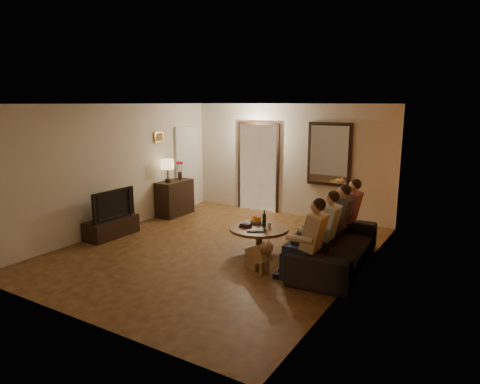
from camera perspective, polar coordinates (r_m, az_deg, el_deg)
The scene contains 33 objects.
floor at distance 7.85m, azimuth -3.04°, elevation -7.68°, with size 5.00×6.00×0.01m, color #412211.
ceiling at distance 7.40m, azimuth -3.26°, elevation 11.67°, with size 5.00×6.00×0.01m, color white.
back_wall at distance 10.11m, azimuth 6.50°, elevation 4.26°, with size 5.00×0.02×2.60m, color beige.
front_wall at distance 5.37m, azimuth -21.50°, elevation -3.23°, with size 5.00×0.02×2.60m, color beige.
left_wall at distance 9.14m, azimuth -16.22°, elevation 3.07°, with size 0.02×6.00×2.60m, color beige.
right_wall at distance 6.47m, azimuth 15.48°, elevation -0.37°, with size 0.02×6.00×2.60m, color beige.
orange_accent at distance 6.47m, azimuth 15.40°, elevation -0.36°, with size 0.01×6.00×2.60m, color #C47421.
kitchen_doorway at distance 10.48m, azimuth 2.44°, elevation 3.21°, with size 1.00×0.06×2.10m, color #FFE0A5.
door_trim at distance 10.47m, azimuth 2.42°, elevation 3.20°, with size 1.12×0.04×2.22m, color black.
fridge_glimpse at distance 10.39m, azimuth 3.66°, elevation 2.28°, with size 0.45×0.03×1.70m, color silver.
mirror_frame at distance 9.67m, azimuth 11.83°, elevation 4.94°, with size 1.00×0.05×1.40m, color black.
mirror_glass at distance 9.64m, azimuth 11.77°, elevation 4.92°, with size 0.86×0.02×1.26m, color white.
white_door at distance 10.83m, azimuth -7.05°, elevation 3.25°, with size 0.06×0.85×2.04m, color white.
framed_art at distance 9.98m, azimuth -10.78°, elevation 7.21°, with size 0.03×0.28×0.24m, color #B28C33.
art_canvas at distance 9.97m, azimuth -10.72°, elevation 7.21°, with size 0.01×0.22×0.18m, color brown.
dresser at distance 10.22m, azimuth -8.70°, elevation -0.78°, with size 0.45×0.92×0.82m, color black.
table_lamp at distance 9.93m, azimuth -9.63°, elevation 2.82°, with size 0.30×0.30×0.54m, color beige, non-canonical shape.
flower_vase at distance 10.27m, azimuth -8.02°, elevation 2.88°, with size 0.14×0.14×0.44m, color #AD1220, non-canonical shape.
tv_stand at distance 8.91m, azimuth -16.75°, elevation -4.54°, with size 0.45×1.10×0.37m, color black.
tv at distance 8.79m, azimuth -16.94°, elevation -1.55°, with size 0.13×1.02×0.59m, color black.
sofa at distance 7.19m, azimuth 12.68°, elevation -6.86°, with size 0.93×2.39×0.70m, color black.
person_a at distance 6.34m, azimuth 9.29°, elevation -6.89°, with size 0.60×0.40×1.20m, color tan, non-canonical shape.
person_b at distance 6.88m, azimuth 11.18°, elevation -5.47°, with size 0.60×0.40×1.20m, color tan, non-canonical shape.
person_c at distance 7.42m, azimuth 12.79°, elevation -4.26°, with size 0.60×0.40×1.20m, color tan, non-canonical shape.
person_d at distance 7.97m, azimuth 14.16°, elevation -3.20°, with size 0.60×0.40×1.20m, color tan, non-canonical shape.
dog at distance 6.84m, azimuth 2.45°, elevation -8.17°, with size 0.56×0.24×0.56m, color #9C7C48, non-canonical shape.
coffee_table at distance 7.68m, azimuth 2.54°, elevation -6.34°, with size 1.05×1.05×0.45m, color brown.
bowl at distance 7.87m, azimuth 2.18°, elevation -3.93°, with size 0.26×0.26×0.06m, color white.
oranges at distance 7.85m, azimuth 2.18°, elevation -3.45°, with size 0.20×0.20×0.08m, color orange, non-canonical shape.
wine_bottle at distance 7.63m, azimuth 3.26°, elevation -3.49°, with size 0.07×0.07×0.31m, color black, non-canonical shape.
wine_glass at distance 7.56m, azimuth 3.95°, elevation -4.47°, with size 0.06×0.06×0.10m, color silver.
book_stack at distance 7.62m, azimuth 0.74°, elevation -4.43°, with size 0.20×0.15×0.07m, color black, non-canonical shape.
laptop at distance 7.33m, azimuth 2.19°, elevation -5.29°, with size 0.33×0.21×0.03m, color black.
Camera 1 is at (4.18, -6.11, 2.62)m, focal length 32.00 mm.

